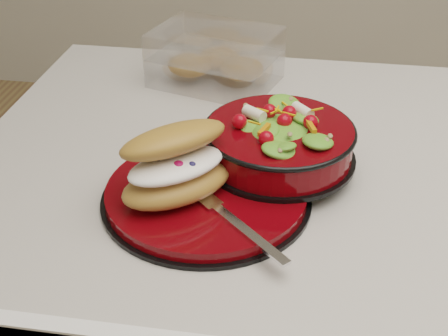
# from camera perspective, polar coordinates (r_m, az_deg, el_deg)

# --- Properties ---
(dinner_plate) EXTENTS (0.27, 0.27, 0.02)m
(dinner_plate) POSITION_cam_1_polar(r_m,az_deg,el_deg) (0.80, -1.58, -2.45)
(dinner_plate) COLOR black
(dinner_plate) RESTS_ON island_counter
(salad_bowl) EXTENTS (0.21, 0.21, 0.09)m
(salad_bowl) POSITION_cam_1_polar(r_m,az_deg,el_deg) (0.84, 5.07, 2.78)
(salad_bowl) COLOR black
(salad_bowl) RESTS_ON dinner_plate
(croissant) EXTENTS (0.16, 0.17, 0.09)m
(croissant) POSITION_cam_1_polar(r_m,az_deg,el_deg) (0.77, -4.27, 0.28)
(croissant) COLOR #A87433
(croissant) RESTS_ON dinner_plate
(fork) EXTENTS (0.14, 0.13, 0.00)m
(fork) POSITION_cam_1_polar(r_m,az_deg,el_deg) (0.74, 1.04, -4.99)
(fork) COLOR silver
(fork) RESTS_ON dinner_plate
(pastry_box) EXTENTS (0.24, 0.20, 0.09)m
(pastry_box) POSITION_cam_1_polar(r_m,az_deg,el_deg) (1.11, -0.77, 10.00)
(pastry_box) COLOR white
(pastry_box) RESTS_ON island_counter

